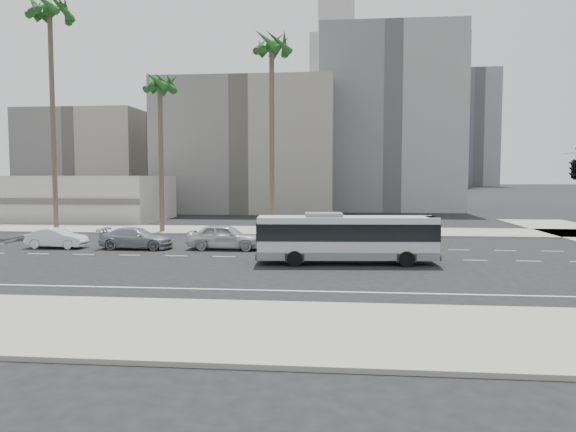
# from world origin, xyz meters

# --- Properties ---
(ground) EXTENTS (700.00, 700.00, 0.00)m
(ground) POSITION_xyz_m (0.00, 0.00, 0.00)
(ground) COLOR black
(ground) RESTS_ON ground
(sidewalk_north) EXTENTS (120.00, 7.00, 0.15)m
(sidewalk_north) POSITION_xyz_m (0.00, 15.50, 0.07)
(sidewalk_north) COLOR gray
(sidewalk_north) RESTS_ON ground
(sidewalk_south) EXTENTS (120.00, 7.00, 0.15)m
(sidewalk_south) POSITION_xyz_m (0.00, -15.50, 0.07)
(sidewalk_south) COLOR gray
(sidewalk_south) RESTS_ON ground
(commercial_low) EXTENTS (22.00, 12.16, 5.00)m
(commercial_low) POSITION_xyz_m (-30.00, 25.99, 2.50)
(commercial_low) COLOR #BBB7AB
(commercial_low) RESTS_ON ground
(midrise_beige_west) EXTENTS (24.00, 18.00, 18.00)m
(midrise_beige_west) POSITION_xyz_m (-12.00, 45.00, 9.00)
(midrise_beige_west) COLOR slate
(midrise_beige_west) RESTS_ON ground
(midrise_gray_center) EXTENTS (20.00, 20.00, 26.00)m
(midrise_gray_center) POSITION_xyz_m (8.00, 52.00, 13.00)
(midrise_gray_center) COLOR slate
(midrise_gray_center) RESTS_ON ground
(midrise_beige_far) EXTENTS (18.00, 16.00, 15.00)m
(midrise_beige_far) POSITION_xyz_m (-38.00, 50.00, 7.50)
(midrise_beige_far) COLOR slate
(midrise_beige_far) RESTS_ON ground
(civic_tower) EXTENTS (42.00, 42.00, 129.00)m
(civic_tower) POSITION_xyz_m (-2.00, 250.00, 38.83)
(civic_tower) COLOR beige
(civic_tower) RESTS_ON ground
(highrise_right) EXTENTS (26.00, 26.00, 70.00)m
(highrise_right) POSITION_xyz_m (45.00, 230.00, 35.00)
(highrise_right) COLOR slate
(highrise_right) RESTS_ON ground
(highrise_far) EXTENTS (22.00, 22.00, 60.00)m
(highrise_far) POSITION_xyz_m (70.00, 260.00, 30.00)
(highrise_far) COLOR slate
(highrise_far) RESTS_ON ground
(city_bus) EXTENTS (10.16, 3.02, 2.87)m
(city_bus) POSITION_xyz_m (1.46, -1.86, 1.51)
(city_bus) COLOR silver
(city_bus) RESTS_ON ground
(car_a) EXTENTS (2.16, 5.10, 1.72)m
(car_a) POSITION_xyz_m (-6.66, 3.37, 0.86)
(car_a) COLOR #B9BABC
(car_a) RESTS_ON ground
(car_b) EXTENTS (2.09, 4.98, 1.44)m
(car_b) POSITION_xyz_m (-12.73, 3.04, 0.72)
(car_b) COLOR gray
(car_b) RESTS_ON ground
(car_c) EXTENTS (1.61, 4.16, 1.35)m
(car_c) POSITION_xyz_m (-18.32, 2.90, 0.68)
(car_c) COLOR white
(car_c) RESTS_ON ground
(palm_near) EXTENTS (5.15, 5.15, 17.33)m
(palm_near) POSITION_xyz_m (-4.89, 14.52, 15.70)
(palm_near) COLOR brown
(palm_near) RESTS_ON ground
(palm_mid) EXTENTS (4.52, 4.52, 14.00)m
(palm_mid) POSITION_xyz_m (-14.42, 13.30, 12.60)
(palm_mid) COLOR brown
(palm_mid) RESTS_ON ground
(palm_far) EXTENTS (6.18, 6.18, 21.22)m
(palm_far) POSITION_xyz_m (-24.87, 14.59, 19.27)
(palm_far) COLOR brown
(palm_far) RESTS_ON ground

